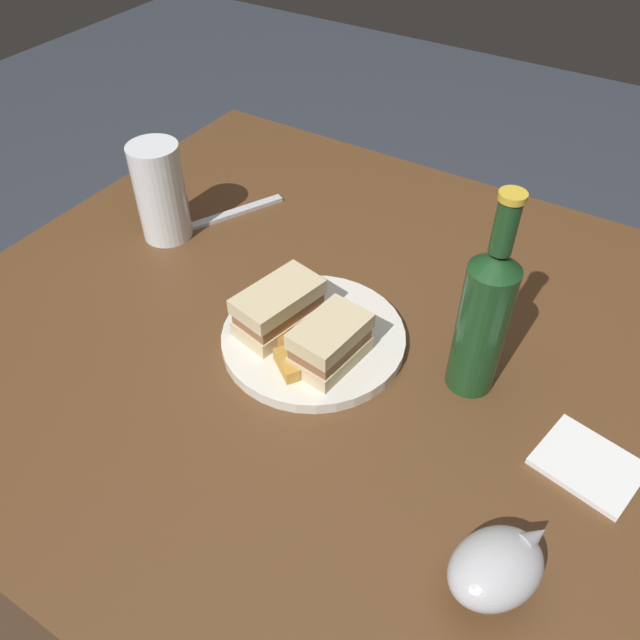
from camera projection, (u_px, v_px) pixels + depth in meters
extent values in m
plane|color=#333842|center=(323.00, 566.00, 1.40)|extent=(6.00, 6.00, 0.00)
cube|color=brown|center=(324.00, 473.00, 1.15)|extent=(1.08, 0.97, 0.72)
cylinder|color=silver|center=(315.00, 338.00, 0.87)|extent=(0.25, 0.25, 0.02)
cube|color=beige|center=(279.00, 319.00, 0.87)|extent=(0.09, 0.13, 0.02)
cube|color=#8C5B3D|center=(279.00, 308.00, 0.86)|extent=(0.08, 0.12, 0.02)
cube|color=beige|center=(278.00, 296.00, 0.85)|extent=(0.09, 0.13, 0.02)
cube|color=beige|center=(330.00, 354.00, 0.83)|extent=(0.08, 0.11, 0.02)
cube|color=#8C5B3D|center=(330.00, 343.00, 0.81)|extent=(0.07, 0.10, 0.02)
cube|color=beige|center=(330.00, 331.00, 0.80)|extent=(0.08, 0.11, 0.02)
cube|color=#AD702D|center=(285.00, 340.00, 0.85)|extent=(0.05, 0.02, 0.02)
cube|color=gold|center=(287.00, 365.00, 0.81)|extent=(0.05, 0.04, 0.02)
cube|color=#AD702D|center=(296.00, 361.00, 0.82)|extent=(0.02, 0.05, 0.02)
cube|color=gold|center=(297.00, 338.00, 0.85)|extent=(0.02, 0.04, 0.02)
cylinder|color=white|center=(161.00, 192.00, 1.01)|extent=(0.08, 0.08, 0.16)
cylinder|color=orange|center=(165.00, 213.00, 1.04)|extent=(0.07, 0.07, 0.09)
cylinder|color=#B7B7BC|center=(490.00, 583.00, 0.63)|extent=(0.04, 0.04, 0.02)
ellipsoid|color=#B7B7BC|center=(496.00, 568.00, 0.60)|extent=(0.11, 0.12, 0.05)
ellipsoid|color=#381E0F|center=(497.00, 565.00, 0.60)|extent=(0.09, 0.10, 0.02)
cone|color=#B7B7BC|center=(535.00, 537.00, 0.62)|extent=(0.03, 0.04, 0.02)
cylinder|color=#19421E|center=(481.00, 330.00, 0.76)|extent=(0.06, 0.06, 0.19)
cone|color=#19421E|center=(497.00, 260.00, 0.69)|extent=(0.06, 0.06, 0.02)
cylinder|color=#19421E|center=(505.00, 226.00, 0.66)|extent=(0.03, 0.03, 0.07)
cylinder|color=gold|center=(513.00, 196.00, 0.64)|extent=(0.03, 0.03, 0.01)
cube|color=white|center=(588.00, 465.00, 0.73)|extent=(0.13, 0.11, 0.01)
cube|color=silver|center=(235.00, 213.00, 1.11)|extent=(0.09, 0.17, 0.01)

